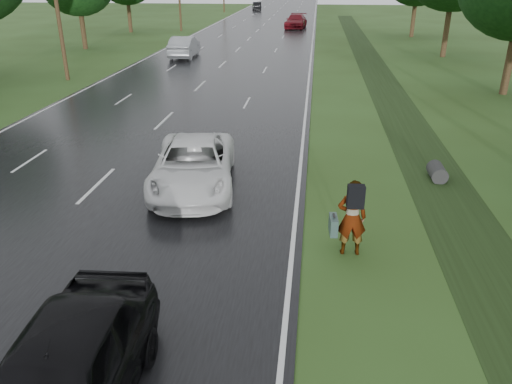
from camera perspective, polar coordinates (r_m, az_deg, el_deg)
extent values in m
cube|color=black|center=(52.60, -1.24, 16.70)|extent=(14.00, 180.00, 0.04)
cube|color=silver|center=(52.12, 6.46, 16.53)|extent=(0.12, 180.00, 0.01)
cube|color=silver|center=(53.93, -8.67, 16.66)|extent=(0.12, 180.00, 0.01)
cube|color=silver|center=(52.60, -1.24, 16.73)|extent=(0.12, 180.00, 0.01)
cube|color=black|center=(27.86, 15.72, 9.28)|extent=(2.20, 120.00, 0.01)
cylinder|color=#2D2D2D|center=(18.41, 20.00, 2.15)|extent=(0.56, 1.00, 0.56)
cylinder|color=#392D17|center=(35.69, -21.91, 19.72)|extent=(0.26, 0.26, 10.00)
cylinder|color=#392D17|center=(33.00, 26.93, 12.95)|extent=(0.44, 0.44, 3.52)
cylinder|color=#392D17|center=(46.18, 20.92, 16.80)|extent=(0.44, 0.44, 4.16)
cylinder|color=#392D17|center=(59.80, 17.53, 18.30)|extent=(0.44, 0.44, 3.68)
cylinder|color=#392D17|center=(50.67, -19.15, 17.08)|extent=(0.44, 0.44, 3.36)
cylinder|color=#392D17|center=(63.78, -14.26, 18.87)|extent=(0.44, 0.44, 3.52)
imported|color=#A5998C|center=(12.65, 10.89, -2.91)|extent=(0.77, 0.54, 2.02)
cube|color=black|center=(12.09, 11.34, -0.51)|extent=(0.42, 0.27, 0.57)
cube|color=#324944|center=(12.81, 8.82, -3.75)|extent=(0.23, 0.58, 0.46)
cube|color=black|center=(12.69, 8.90, -2.67)|extent=(0.07, 0.19, 0.04)
imported|color=white|center=(16.49, -7.15, 3.08)|extent=(3.33, 5.89, 1.55)
imported|color=black|center=(8.65, -21.30, -19.48)|extent=(2.32, 5.23, 1.75)
imported|color=gray|center=(43.47, -8.19, 16.11)|extent=(2.03, 5.24, 1.70)
imported|color=maroon|center=(66.35, 4.59, 18.88)|extent=(2.86, 5.95, 1.67)
imported|color=black|center=(98.19, 0.08, 20.49)|extent=(2.20, 4.47, 1.41)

